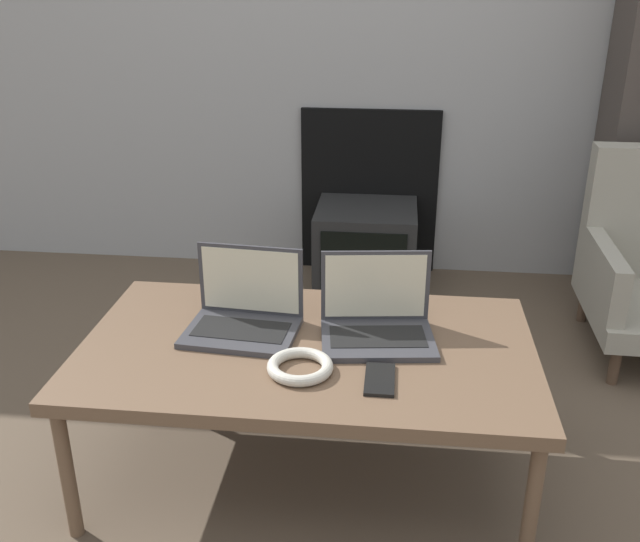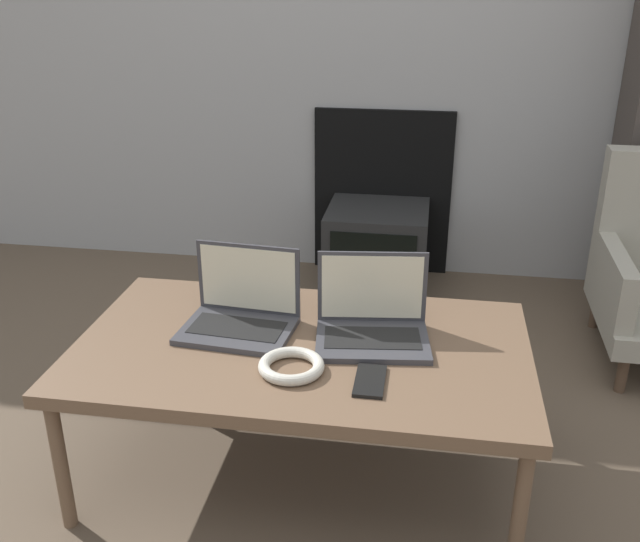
{
  "view_description": "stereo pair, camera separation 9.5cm",
  "coord_description": "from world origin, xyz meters",
  "px_view_note": "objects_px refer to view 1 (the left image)",
  "views": [
    {
      "loc": [
        0.21,
        -1.29,
        1.31
      ],
      "look_at": [
        0.0,
        0.62,
        0.49
      ],
      "focal_mm": 40.0,
      "sensor_mm": 36.0,
      "label": 1
    },
    {
      "loc": [
        0.31,
        -1.28,
        1.31
      ],
      "look_at": [
        0.0,
        0.62,
        0.49
      ],
      "focal_mm": 40.0,
      "sensor_mm": 36.0,
      "label": 2
    }
  ],
  "objects_px": {
    "tv": "(366,247)",
    "headphones": "(301,367)",
    "phone": "(380,379)",
    "laptop_right": "(377,319)",
    "laptop_left": "(245,313)"
  },
  "relations": [
    {
      "from": "laptop_right",
      "to": "phone",
      "type": "distance_m",
      "value": 0.23
    },
    {
      "from": "laptop_left",
      "to": "headphones",
      "type": "bearing_deg",
      "value": -43.78
    },
    {
      "from": "headphones",
      "to": "tv",
      "type": "bearing_deg",
      "value": 86.49
    },
    {
      "from": "tv",
      "to": "headphones",
      "type": "bearing_deg",
      "value": -93.51
    },
    {
      "from": "headphones",
      "to": "tv",
      "type": "distance_m",
      "value": 1.44
    },
    {
      "from": "phone",
      "to": "tv",
      "type": "relative_size",
      "value": 0.33
    },
    {
      "from": "laptop_left",
      "to": "phone",
      "type": "bearing_deg",
      "value": -26.63
    },
    {
      "from": "tv",
      "to": "laptop_left",
      "type": "bearing_deg",
      "value": -102.43
    },
    {
      "from": "headphones",
      "to": "tv",
      "type": "xyz_separation_m",
      "value": [
        0.09,
        1.42,
        -0.24
      ]
    },
    {
      "from": "laptop_left",
      "to": "laptop_right",
      "type": "bearing_deg",
      "value": 4.71
    },
    {
      "from": "laptop_right",
      "to": "tv",
      "type": "relative_size",
      "value": 0.74
    },
    {
      "from": "laptop_right",
      "to": "tv",
      "type": "xyz_separation_m",
      "value": [
        -0.09,
        1.22,
        -0.27
      ]
    },
    {
      "from": "laptop_right",
      "to": "phone",
      "type": "bearing_deg",
      "value": -92.87
    },
    {
      "from": "laptop_left",
      "to": "phone",
      "type": "relative_size",
      "value": 2.2
    },
    {
      "from": "headphones",
      "to": "phone",
      "type": "xyz_separation_m",
      "value": [
        0.19,
        -0.02,
        -0.01
      ]
    }
  ]
}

